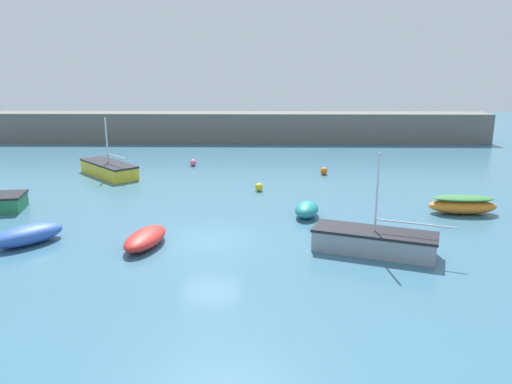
{
  "coord_description": "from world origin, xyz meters",
  "views": [
    {
      "loc": [
        2.42,
        -20.95,
        7.72
      ],
      "look_at": [
        1.96,
        6.74,
        0.5
      ],
      "focal_mm": 35.0,
      "sensor_mm": 36.0,
      "label": 1
    }
  ],
  "objects_px": {
    "mooring_buoy_pink": "(193,163)",
    "rowboat_blue_near": "(27,235)",
    "sailboat_twin_hulled": "(109,169)",
    "mooring_buoy_orange": "(324,171)",
    "fishing_dinghy_green": "(307,209)",
    "mooring_buoy_yellow": "(259,187)",
    "rowboat_with_red_cover": "(463,205)",
    "open_tender_yellow": "(145,238)",
    "sailboat_short_mast": "(374,241)"
  },
  "relations": [
    {
      "from": "fishing_dinghy_green",
      "to": "mooring_buoy_pink",
      "type": "xyz_separation_m",
      "value": [
        -7.67,
        12.86,
        -0.13
      ]
    },
    {
      "from": "mooring_buoy_yellow",
      "to": "rowboat_blue_near",
      "type": "bearing_deg",
      "value": -136.81
    },
    {
      "from": "mooring_buoy_orange",
      "to": "mooring_buoy_pink",
      "type": "bearing_deg",
      "value": 163.58
    },
    {
      "from": "open_tender_yellow",
      "to": "rowboat_blue_near",
      "type": "bearing_deg",
      "value": -80.58
    },
    {
      "from": "rowboat_blue_near",
      "to": "mooring_buoy_pink",
      "type": "distance_m",
      "value": 17.76
    },
    {
      "from": "fishing_dinghy_green",
      "to": "mooring_buoy_yellow",
      "type": "xyz_separation_m",
      "value": [
        -2.51,
        5.24,
        -0.13
      ]
    },
    {
      "from": "sailboat_short_mast",
      "to": "mooring_buoy_orange",
      "type": "relative_size",
      "value": 10.9
    },
    {
      "from": "sailboat_twin_hulled",
      "to": "mooring_buoy_yellow",
      "type": "xyz_separation_m",
      "value": [
        10.57,
        -4.1,
        -0.24
      ]
    },
    {
      "from": "rowboat_with_red_cover",
      "to": "mooring_buoy_pink",
      "type": "bearing_deg",
      "value": -35.23
    },
    {
      "from": "open_tender_yellow",
      "to": "mooring_buoy_pink",
      "type": "bearing_deg",
      "value": -167.36
    },
    {
      "from": "mooring_buoy_orange",
      "to": "rowboat_with_red_cover",
      "type": "bearing_deg",
      "value": -56.29
    },
    {
      "from": "fishing_dinghy_green",
      "to": "mooring_buoy_pink",
      "type": "bearing_deg",
      "value": 44.1
    },
    {
      "from": "sailboat_short_mast",
      "to": "fishing_dinghy_green",
      "type": "bearing_deg",
      "value": -44.38
    },
    {
      "from": "fishing_dinghy_green",
      "to": "mooring_buoy_orange",
      "type": "relative_size",
      "value": 4.41
    },
    {
      "from": "sailboat_twin_hulled",
      "to": "mooring_buoy_yellow",
      "type": "relative_size",
      "value": 10.5
    },
    {
      "from": "fishing_dinghy_green",
      "to": "mooring_buoy_yellow",
      "type": "relative_size",
      "value": 4.6
    },
    {
      "from": "open_tender_yellow",
      "to": "mooring_buoy_yellow",
      "type": "relative_size",
      "value": 6.65
    },
    {
      "from": "fishing_dinghy_green",
      "to": "mooring_buoy_pink",
      "type": "relative_size",
      "value": 4.53
    },
    {
      "from": "sailboat_short_mast",
      "to": "rowboat_with_red_cover",
      "type": "bearing_deg",
      "value": -115.82
    },
    {
      "from": "rowboat_blue_near",
      "to": "open_tender_yellow",
      "type": "relative_size",
      "value": 1.02
    },
    {
      "from": "sailboat_short_mast",
      "to": "mooring_buoy_yellow",
      "type": "xyz_separation_m",
      "value": [
        -4.9,
        10.22,
        -0.24
      ]
    },
    {
      "from": "mooring_buoy_pink",
      "to": "mooring_buoy_yellow",
      "type": "bearing_deg",
      "value": -55.93
    },
    {
      "from": "rowboat_with_red_cover",
      "to": "sailboat_short_mast",
      "type": "bearing_deg",
      "value": 46.4
    },
    {
      "from": "sailboat_twin_hulled",
      "to": "mooring_buoy_pink",
      "type": "relative_size",
      "value": 10.34
    },
    {
      "from": "rowboat_with_red_cover",
      "to": "fishing_dinghy_green",
      "type": "height_order",
      "value": "rowboat_with_red_cover"
    },
    {
      "from": "rowboat_with_red_cover",
      "to": "sailboat_short_mast",
      "type": "relative_size",
      "value": 0.63
    },
    {
      "from": "sailboat_twin_hulled",
      "to": "rowboat_blue_near",
      "type": "bearing_deg",
      "value": 139.26
    },
    {
      "from": "fishing_dinghy_green",
      "to": "mooring_buoy_orange",
      "type": "xyz_separation_m",
      "value": [
        2.04,
        10.01,
        -0.12
      ]
    },
    {
      "from": "open_tender_yellow",
      "to": "mooring_buoy_yellow",
      "type": "bearing_deg",
      "value": 164.97
    },
    {
      "from": "sailboat_short_mast",
      "to": "mooring_buoy_yellow",
      "type": "height_order",
      "value": "sailboat_short_mast"
    },
    {
      "from": "sailboat_twin_hulled",
      "to": "mooring_buoy_orange",
      "type": "distance_m",
      "value": 15.13
    },
    {
      "from": "mooring_buoy_pink",
      "to": "rowboat_blue_near",
      "type": "bearing_deg",
      "value": -106.04
    },
    {
      "from": "open_tender_yellow",
      "to": "fishing_dinghy_green",
      "type": "xyz_separation_m",
      "value": [
        7.33,
        4.4,
        0.02
      ]
    },
    {
      "from": "sailboat_twin_hulled",
      "to": "fishing_dinghy_green",
      "type": "distance_m",
      "value": 16.07
    },
    {
      "from": "open_tender_yellow",
      "to": "mooring_buoy_pink",
      "type": "height_order",
      "value": "open_tender_yellow"
    },
    {
      "from": "fishing_dinghy_green",
      "to": "sailboat_twin_hulled",
      "type": "bearing_deg",
      "value": 67.76
    },
    {
      "from": "rowboat_blue_near",
      "to": "mooring_buoy_yellow",
      "type": "distance_m",
      "value": 13.81
    },
    {
      "from": "rowboat_with_red_cover",
      "to": "mooring_buoy_pink",
      "type": "distance_m",
      "value": 20.01
    },
    {
      "from": "sailboat_short_mast",
      "to": "mooring_buoy_pink",
      "type": "distance_m",
      "value": 20.48
    },
    {
      "from": "fishing_dinghy_green",
      "to": "sailboat_short_mast",
      "type": "bearing_deg",
      "value": -141.01
    },
    {
      "from": "mooring_buoy_yellow",
      "to": "sailboat_short_mast",
      "type": "bearing_deg",
      "value": -64.36
    },
    {
      "from": "rowboat_blue_near",
      "to": "sailboat_twin_hulled",
      "type": "bearing_deg",
      "value": 44.6
    },
    {
      "from": "sailboat_twin_hulled",
      "to": "mooring_buoy_orange",
      "type": "xyz_separation_m",
      "value": [
        15.12,
        0.66,
        -0.23
      ]
    },
    {
      "from": "rowboat_with_red_cover",
      "to": "mooring_buoy_pink",
      "type": "xyz_separation_m",
      "value": [
        -15.9,
        12.15,
        -0.22
      ]
    },
    {
      "from": "rowboat_blue_near",
      "to": "fishing_dinghy_green",
      "type": "height_order",
      "value": "rowboat_blue_near"
    },
    {
      "from": "rowboat_blue_near",
      "to": "rowboat_with_red_cover",
      "type": "bearing_deg",
      "value": -34.22
    },
    {
      "from": "open_tender_yellow",
      "to": "rowboat_with_red_cover",
      "type": "bearing_deg",
      "value": 119.7
    },
    {
      "from": "rowboat_with_red_cover",
      "to": "open_tender_yellow",
      "type": "height_order",
      "value": "rowboat_with_red_cover"
    },
    {
      "from": "fishing_dinghy_green",
      "to": "sailboat_short_mast",
      "type": "xyz_separation_m",
      "value": [
        2.39,
        -4.98,
        0.11
      ]
    },
    {
      "from": "rowboat_with_red_cover",
      "to": "mooring_buoy_yellow",
      "type": "relative_size",
      "value": 7.18
    }
  ]
}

